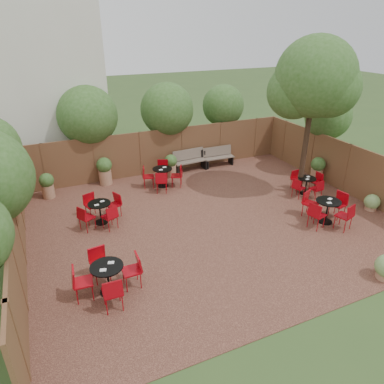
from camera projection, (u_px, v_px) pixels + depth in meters
name	position (u px, v px, depth m)	size (l,w,h in m)	color
ground	(212.00, 221.00, 12.27)	(80.00, 80.00, 0.00)	#354F23
courtyard_paving	(212.00, 220.00, 12.27)	(12.00, 10.00, 0.02)	#381E16
fence_back	(162.00, 151.00, 15.96)	(12.00, 0.08, 2.00)	brown
fence_left	(18.00, 234.00, 9.63)	(0.08, 10.00, 2.00)	brown
fence_right	(346.00, 168.00, 14.05)	(0.08, 10.00, 2.00)	brown
neighbour_building	(41.00, 80.00, 15.49)	(5.00, 4.00, 8.00)	beige
overhang_foliage	(121.00, 131.00, 12.85)	(15.36, 10.39, 2.53)	#2C511A
courtyard_tree	(314.00, 83.00, 12.45)	(2.95, 2.88, 5.93)	black
park_bench_left	(189.00, 160.00, 16.29)	(1.61, 0.63, 0.97)	brown
park_bench_right	(218.00, 156.00, 16.86)	(1.48, 0.50, 0.91)	brown
bistro_tables	(203.00, 208.00, 12.11)	(10.01, 7.28, 0.94)	black
planters	(165.00, 171.00, 14.80)	(11.27, 4.10, 1.17)	#99694C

